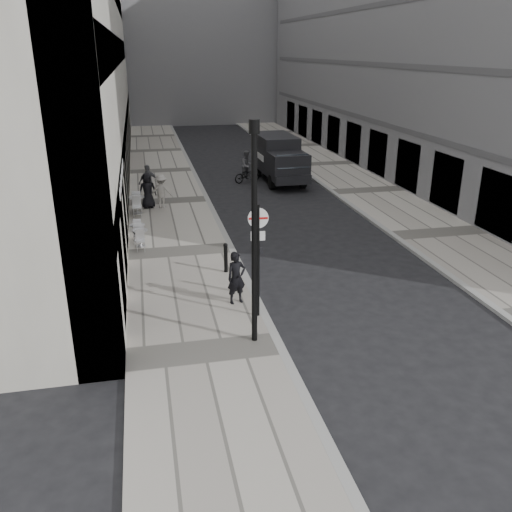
{
  "coord_description": "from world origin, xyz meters",
  "views": [
    {
      "loc": [
        -3.23,
        -9.59,
        7.48
      ],
      "look_at": [
        0.06,
        5.92,
        1.4
      ],
      "focal_mm": 38.0,
      "sensor_mm": 36.0,
      "label": 1
    }
  ],
  "objects_px": {
    "sign_post": "(258,246)",
    "lamppost": "(254,225)",
    "cyclist": "(247,170)",
    "walking_man": "(236,278)",
    "panel_van": "(279,156)"
  },
  "relations": [
    {
      "from": "sign_post",
      "to": "lamppost",
      "type": "height_order",
      "value": "lamppost"
    },
    {
      "from": "walking_man",
      "to": "cyclist",
      "type": "xyz_separation_m",
      "value": [
        3.55,
        16.31,
        -0.21
      ]
    },
    {
      "from": "walking_man",
      "to": "lamppost",
      "type": "xyz_separation_m",
      "value": [
        0.06,
        -2.39,
        2.42
      ]
    },
    {
      "from": "walking_man",
      "to": "panel_van",
      "type": "xyz_separation_m",
      "value": [
        5.46,
        16.28,
        0.55
      ]
    },
    {
      "from": "cyclist",
      "to": "walking_man",
      "type": "bearing_deg",
      "value": -124.94
    },
    {
      "from": "walking_man",
      "to": "panel_van",
      "type": "relative_size",
      "value": 0.29
    },
    {
      "from": "cyclist",
      "to": "sign_post",
      "type": "bearing_deg",
      "value": -122.78
    },
    {
      "from": "walking_man",
      "to": "lamppost",
      "type": "relative_size",
      "value": 0.28
    },
    {
      "from": "sign_post",
      "to": "panel_van",
      "type": "distance_m",
      "value": 18.0
    },
    {
      "from": "sign_post",
      "to": "cyclist",
      "type": "xyz_separation_m",
      "value": [
        3.08,
        17.31,
        -1.55
      ]
    },
    {
      "from": "lamppost",
      "to": "cyclist",
      "type": "height_order",
      "value": "lamppost"
    },
    {
      "from": "walking_man",
      "to": "lamppost",
      "type": "distance_m",
      "value": 3.4
    },
    {
      "from": "sign_post",
      "to": "cyclist",
      "type": "relative_size",
      "value": 1.79
    },
    {
      "from": "sign_post",
      "to": "cyclist",
      "type": "distance_m",
      "value": 17.65
    },
    {
      "from": "lamppost",
      "to": "walking_man",
      "type": "bearing_deg",
      "value": 91.47
    }
  ]
}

